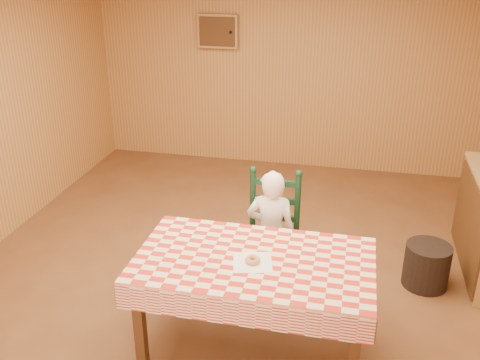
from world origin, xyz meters
The scene contains 8 objects.
ground centered at (0.00, 0.00, 0.00)m, with size 6.00×6.00×0.00m, color brown.
cabin_walls centered at (0.00, 0.53, 1.83)m, with size 5.10×6.05×2.65m.
dining_table centered at (0.30, -0.69, 0.69)m, with size 1.66×0.96×0.77m.
ladder_chair centered at (0.30, 0.09, 0.50)m, with size 0.44×0.40×1.08m.
seated_child centered at (0.30, 0.04, 0.56)m, with size 0.41×0.27×1.12m, color white.
napkin centered at (0.30, -0.74, 0.77)m, with size 0.26×0.26×0.00m, color white.
donut centered at (0.30, -0.74, 0.79)m, with size 0.10×0.10×0.04m, color #D3874B.
storage_bin centered at (1.61, 0.42, 0.19)m, with size 0.39×0.39×0.39m, color black.
Camera 1 is at (0.89, -3.79, 2.75)m, focal length 40.00 mm.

